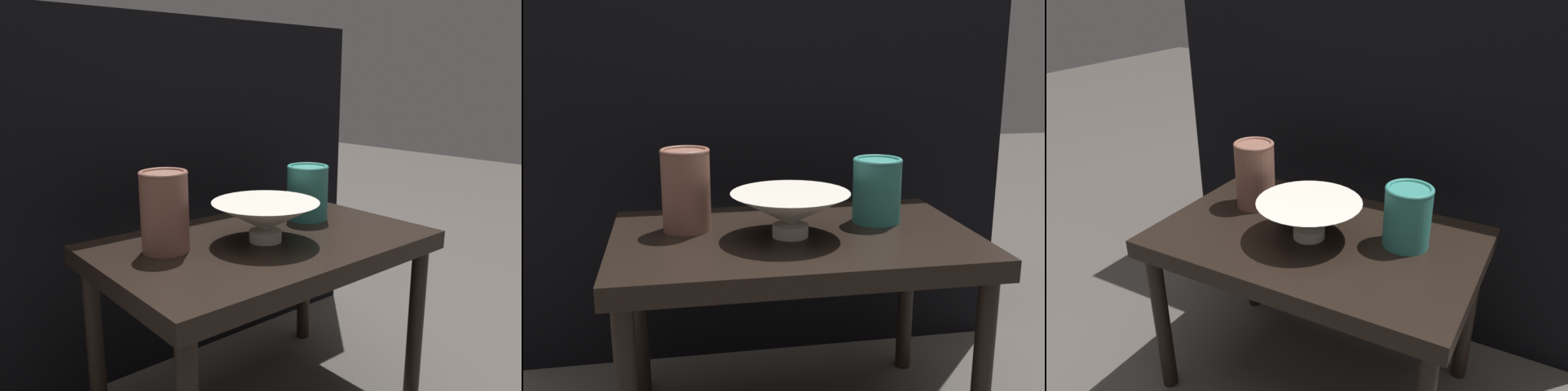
% 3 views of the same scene
% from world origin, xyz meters
% --- Properties ---
extents(table, '(0.69, 0.44, 0.41)m').
position_xyz_m(table, '(0.00, 0.00, 0.37)').
color(table, black).
rests_on(table, ground_plane).
extents(couch_backdrop, '(1.20, 0.50, 0.90)m').
position_xyz_m(couch_backdrop, '(0.00, 0.58, 0.45)').
color(couch_backdrop, black).
rests_on(couch_backdrop, ground_plane).
extents(bowl, '(0.22, 0.22, 0.08)m').
position_xyz_m(bowl, '(-0.01, -0.02, 0.47)').
color(bowl, silver).
rests_on(bowl, table).
extents(vase_textured_left, '(0.10, 0.10, 0.16)m').
position_xyz_m(vase_textured_left, '(-0.20, 0.06, 0.50)').
color(vase_textured_left, brown).
rests_on(vase_textured_left, table).
extents(vase_colorful_right, '(0.10, 0.10, 0.13)m').
position_xyz_m(vase_colorful_right, '(0.18, 0.05, 0.48)').
color(vase_colorful_right, teal).
rests_on(vase_colorful_right, table).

